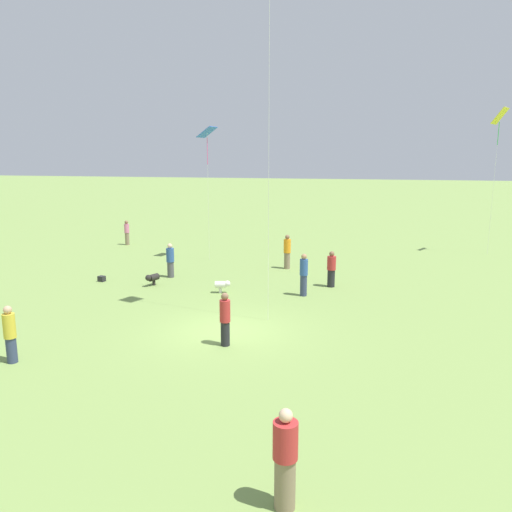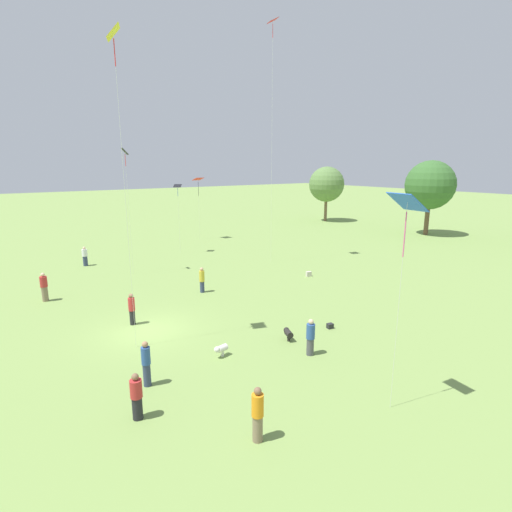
% 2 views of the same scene
% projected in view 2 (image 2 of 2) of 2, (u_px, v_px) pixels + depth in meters
% --- Properties ---
extents(ground_plane, '(240.00, 240.00, 0.00)m').
position_uv_depth(ground_plane, '(148.00, 330.00, 20.78)').
color(ground_plane, '#7A994C').
extents(tree_0, '(5.21, 5.21, 8.14)m').
position_uv_depth(tree_0, '(327.00, 184.00, 59.60)').
color(tree_0, brown).
rests_on(tree_0, ground_plane).
extents(tree_1, '(5.82, 5.82, 8.94)m').
position_uv_depth(tree_1, '(430.00, 185.00, 47.68)').
color(tree_1, brown).
rests_on(tree_1, ground_plane).
extents(person_0, '(0.36, 0.36, 1.75)m').
position_uv_depth(person_0, '(132.00, 309.00, 21.37)').
color(person_0, '#232328').
rests_on(person_0, ground_plane).
extents(person_1, '(0.52, 0.52, 1.85)m').
position_uv_depth(person_1, '(258.00, 414.00, 12.30)').
color(person_1, '#847056').
rests_on(person_1, ground_plane).
extents(person_2, '(0.60, 0.60, 1.85)m').
position_uv_depth(person_2, '(44.00, 287.00, 25.06)').
color(person_2, '#847056').
rests_on(person_2, ground_plane).
extents(person_3, '(0.56, 0.56, 1.68)m').
position_uv_depth(person_3, '(137.00, 397.00, 13.41)').
color(person_3, '#232328').
rests_on(person_3, ground_plane).
extents(person_4, '(0.54, 0.54, 1.72)m').
position_uv_depth(person_4, '(310.00, 337.00, 17.95)').
color(person_4, '#4C4C51').
rests_on(person_4, ground_plane).
extents(person_5, '(0.47, 0.47, 1.73)m').
position_uv_depth(person_5, '(202.00, 280.00, 26.80)').
color(person_5, '#333D5B').
rests_on(person_5, ground_plane).
extents(person_6, '(0.46, 0.46, 1.86)m').
position_uv_depth(person_6, '(146.00, 363.00, 15.41)').
color(person_6, '#333D5B').
rests_on(person_6, ground_plane).
extents(person_7, '(0.60, 0.60, 1.66)m').
position_uv_depth(person_7, '(85.00, 256.00, 33.86)').
color(person_7, '#333D5B').
rests_on(person_7, ground_plane).
extents(kite_0, '(1.14, 1.01, 7.59)m').
position_uv_depth(kite_0, '(407.00, 209.00, 12.63)').
color(kite_0, blue).
rests_on(kite_0, ground_plane).
extents(kite_1, '(0.88, 0.74, 13.87)m').
position_uv_depth(kite_1, '(115.00, 56.00, 16.06)').
color(kite_1, yellow).
rests_on(kite_1, ground_plane).
extents(kite_2, '(0.69, 0.52, 9.63)m').
position_uv_depth(kite_2, '(125.00, 159.00, 29.60)').
color(kite_2, black).
rests_on(kite_2, ground_plane).
extents(kite_3, '(0.96, 0.90, 19.57)m').
position_uv_depth(kite_3, '(273.00, 40.00, 31.35)').
color(kite_3, red).
rests_on(kite_3, ground_plane).
extents(kite_5, '(0.96, 0.97, 6.63)m').
position_uv_depth(kite_5, '(178.00, 189.00, 37.32)').
color(kite_5, black).
rests_on(kite_5, ground_plane).
extents(kite_6, '(1.08, 1.11, 7.01)m').
position_uv_depth(kite_6, '(198.00, 181.00, 44.51)').
color(kite_6, red).
rests_on(kite_6, ground_plane).
extents(dog_0, '(0.75, 0.49, 0.57)m').
position_uv_depth(dog_0, '(288.00, 333.00, 19.56)').
color(dog_0, black).
rests_on(dog_0, ground_plane).
extents(dog_1, '(0.40, 0.71, 0.56)m').
position_uv_depth(dog_1, '(221.00, 349.00, 17.87)').
color(dog_1, silver).
rests_on(dog_1, ground_plane).
extents(picnic_bag_0, '(0.31, 0.36, 0.27)m').
position_uv_depth(picnic_bag_0, '(330.00, 326.00, 21.03)').
color(picnic_bag_0, '#262628').
rests_on(picnic_bag_0, ground_plane).
extents(picnic_bag_2, '(0.31, 0.45, 0.38)m').
position_uv_depth(picnic_bag_2, '(309.00, 274.00, 30.76)').
color(picnic_bag_2, beige).
rests_on(picnic_bag_2, ground_plane).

